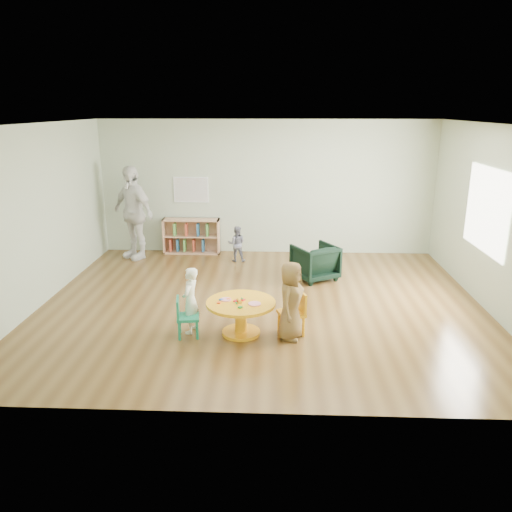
# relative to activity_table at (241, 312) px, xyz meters

# --- Properties ---
(room) EXTENTS (7.10, 7.00, 2.80)m
(room) POSITION_rel_activity_table_xyz_m (0.26, 1.13, 1.56)
(room) COLOR brown
(room) RESTS_ON ground
(activity_table) EXTENTS (0.96, 0.96, 0.52)m
(activity_table) POSITION_rel_activity_table_xyz_m (0.00, 0.00, 0.00)
(activity_table) COLOR #FFAC15
(activity_table) RESTS_ON ground
(kid_chair_left) EXTENTS (0.34, 0.34, 0.56)m
(kid_chair_left) POSITION_rel_activity_table_xyz_m (-0.76, -0.11, -0.03)
(kid_chair_left) COLOR #198D67
(kid_chair_left) RESTS_ON ground
(kid_chair_right) EXTENTS (0.42, 0.42, 0.61)m
(kid_chair_right) POSITION_rel_activity_table_xyz_m (0.74, 0.04, -0.00)
(kid_chair_right) COLOR #FFAC15
(kid_chair_right) RESTS_ON ground
(bookshelf) EXTENTS (1.20, 0.30, 0.75)m
(bookshelf) POSITION_rel_activity_table_xyz_m (-1.36, 3.98, 0.04)
(bookshelf) COLOR tan
(bookshelf) RESTS_ON ground
(alphabet_poster) EXTENTS (0.74, 0.01, 0.54)m
(alphabet_poster) POSITION_rel_activity_table_xyz_m (-1.35, 4.11, 1.02)
(alphabet_poster) COLOR white
(alphabet_poster) RESTS_ON ground
(armchair) EXTENTS (0.95, 0.96, 0.65)m
(armchair) POSITION_rel_activity_table_xyz_m (1.18, 2.37, -0.01)
(armchair) COLOR black
(armchair) RESTS_ON ground
(child_left) EXTENTS (0.29, 0.38, 0.94)m
(child_left) POSITION_rel_activity_table_xyz_m (-0.70, 0.04, 0.14)
(child_left) COLOR white
(child_left) RESTS_ON ground
(child_right) EXTENTS (0.50, 0.62, 1.09)m
(child_right) POSITION_rel_activity_table_xyz_m (0.68, -0.10, 0.21)
(child_right) COLOR gold
(child_right) RESTS_ON ground
(toddler) EXTENTS (0.36, 0.28, 0.73)m
(toddler) POSITION_rel_activity_table_xyz_m (-0.33, 3.41, 0.04)
(toddler) COLOR #181A3C
(toddler) RESTS_ON ground
(adult_caretaker) EXTENTS (1.19, 1.04, 1.92)m
(adult_caretaker) POSITION_rel_activity_table_xyz_m (-2.47, 3.57, 0.63)
(adult_caretaker) COLOR white
(adult_caretaker) RESTS_ON ground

